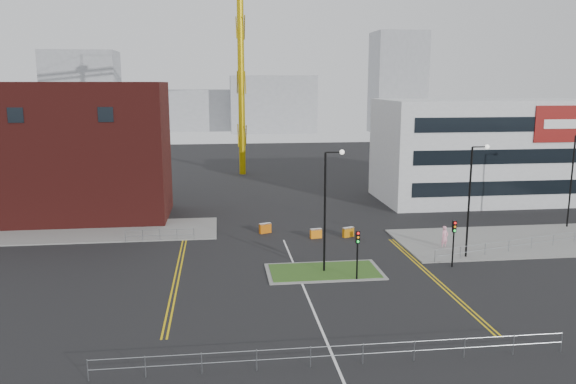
# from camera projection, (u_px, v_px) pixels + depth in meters

# --- Properties ---
(ground) EXTENTS (200.00, 200.00, 0.00)m
(ground) POSITION_uv_depth(u_px,v_px,m) (316.00, 317.00, 33.87)
(ground) COLOR black
(ground) RESTS_ON ground
(pavement_left) EXTENTS (28.00, 8.00, 0.12)m
(pavement_left) POSITION_uv_depth(u_px,v_px,m) (67.00, 232.00, 52.88)
(pavement_left) COLOR slate
(pavement_left) RESTS_ON ground
(pavement_right) EXTENTS (24.00, 10.00, 0.12)m
(pavement_right) POSITION_uv_depth(u_px,v_px,m) (531.00, 240.00, 50.16)
(pavement_right) COLOR slate
(pavement_right) RESTS_ON ground
(island_kerb) EXTENTS (8.60, 4.60, 0.08)m
(island_kerb) POSITION_uv_depth(u_px,v_px,m) (324.00, 272.00, 41.90)
(island_kerb) COLOR slate
(island_kerb) RESTS_ON ground
(grass_island) EXTENTS (8.00, 4.00, 0.12)m
(grass_island) POSITION_uv_depth(u_px,v_px,m) (324.00, 271.00, 41.90)
(grass_island) COLOR #2B521B
(grass_island) RESTS_ON ground
(brick_building) EXTENTS (24.20, 10.07, 14.24)m
(brick_building) POSITION_uv_depth(u_px,v_px,m) (47.00, 153.00, 57.07)
(brick_building) COLOR #4F1613
(brick_building) RESTS_ON ground
(office_block) EXTENTS (25.00, 12.20, 12.00)m
(office_block) POSITION_uv_depth(u_px,v_px,m) (485.00, 150.00, 67.02)
(office_block) COLOR silver
(office_block) RESTS_ON ground
(streetlamp_island) EXTENTS (1.46, 0.36, 9.18)m
(streetlamp_island) POSITION_uv_depth(u_px,v_px,m) (328.00, 201.00, 40.90)
(streetlamp_island) COLOR black
(streetlamp_island) RESTS_ON ground
(streetlamp_right_near) EXTENTS (1.46, 0.36, 9.18)m
(streetlamp_right_near) POSITION_uv_depth(u_px,v_px,m) (472.00, 192.00, 44.30)
(streetlamp_right_near) COLOR black
(streetlamp_right_near) RESTS_ON ground
(streetlamp_right_far) EXTENTS (1.46, 0.36, 9.18)m
(streetlamp_right_far) POSITION_uv_depth(u_px,v_px,m) (574.00, 173.00, 53.79)
(streetlamp_right_far) COLOR black
(streetlamp_right_far) RESTS_ON ground
(traffic_light_island) EXTENTS (0.28, 0.33, 3.65)m
(traffic_light_island) POSITION_uv_depth(u_px,v_px,m) (358.00, 246.00, 39.69)
(traffic_light_island) COLOR black
(traffic_light_island) RESTS_ON ground
(traffic_light_right) EXTENTS (0.28, 0.33, 3.65)m
(traffic_light_right) POSITION_uv_depth(u_px,v_px,m) (454.00, 235.00, 42.61)
(traffic_light_right) COLOR black
(traffic_light_right) RESTS_ON ground
(railing_front) EXTENTS (24.05, 0.05, 1.10)m
(railing_front) POSITION_uv_depth(u_px,v_px,m) (337.00, 351.00, 27.88)
(railing_front) COLOR gray
(railing_front) RESTS_ON ground
(railing_left) EXTENTS (6.05, 0.05, 1.10)m
(railing_left) POSITION_uv_depth(u_px,v_px,m) (160.00, 233.00, 49.94)
(railing_left) COLOR gray
(railing_left) RESTS_ON ground
(railing_right) EXTENTS (19.05, 5.05, 1.10)m
(railing_right) POSITION_uv_depth(u_px,v_px,m) (532.00, 241.00, 47.41)
(railing_right) COLOR gray
(railing_right) RESTS_ON ground
(centre_line) EXTENTS (0.15, 30.00, 0.01)m
(centre_line) POSITION_uv_depth(u_px,v_px,m) (311.00, 304.00, 35.82)
(centre_line) COLOR silver
(centre_line) RESTS_ON ground
(yellow_left_a) EXTENTS (0.12, 24.00, 0.01)m
(yellow_left_a) POSITION_uv_depth(u_px,v_px,m) (177.00, 269.00, 42.53)
(yellow_left_a) COLOR gold
(yellow_left_a) RESTS_ON ground
(yellow_left_b) EXTENTS (0.12, 24.00, 0.01)m
(yellow_left_b) POSITION_uv_depth(u_px,v_px,m) (181.00, 269.00, 42.56)
(yellow_left_b) COLOR gold
(yellow_left_b) RESTS_ON ground
(yellow_right_a) EXTENTS (0.12, 20.00, 0.01)m
(yellow_right_a) POSITION_uv_depth(u_px,v_px,m) (430.00, 277.00, 40.87)
(yellow_right_a) COLOR gold
(yellow_right_a) RESTS_ON ground
(yellow_right_b) EXTENTS (0.12, 20.00, 0.01)m
(yellow_right_b) POSITION_uv_depth(u_px,v_px,m) (434.00, 277.00, 40.90)
(yellow_right_b) COLOR gold
(yellow_right_b) RESTS_ON ground
(skyline_a) EXTENTS (18.00, 12.00, 22.00)m
(skyline_a) POSITION_uv_depth(u_px,v_px,m) (83.00, 95.00, 143.85)
(skyline_a) COLOR gray
(skyline_a) RESTS_ON ground
(skyline_b) EXTENTS (24.00, 12.00, 16.00)m
(skyline_b) POSITION_uv_depth(u_px,v_px,m) (273.00, 104.00, 160.20)
(skyline_b) COLOR gray
(skyline_b) RESTS_ON ground
(skyline_c) EXTENTS (14.00, 12.00, 28.00)m
(skyline_c) POSITION_uv_depth(u_px,v_px,m) (397.00, 83.00, 158.42)
(skyline_c) COLOR gray
(skyline_c) RESTS_ON ground
(skyline_d) EXTENTS (30.00, 12.00, 12.00)m
(skyline_d) POSITION_uv_depth(u_px,v_px,m) (210.00, 110.00, 168.15)
(skyline_d) COLOR gray
(skyline_d) RESTS_ON ground
(pedestrian) EXTENTS (0.83, 0.69, 1.95)m
(pedestrian) POSITION_uv_depth(u_px,v_px,m) (445.00, 237.00, 47.76)
(pedestrian) COLOR #F8A0B6
(pedestrian) RESTS_ON ground
(barrier_left) EXTENTS (1.19, 0.76, 0.95)m
(barrier_left) POSITION_uv_depth(u_px,v_px,m) (265.00, 228.00, 52.73)
(barrier_left) COLOR #CB5F0B
(barrier_left) RESTS_ON ground
(barrier_mid) EXTENTS (1.09, 0.53, 0.88)m
(barrier_mid) POSITION_uv_depth(u_px,v_px,m) (316.00, 233.00, 51.00)
(barrier_mid) COLOR orange
(barrier_mid) RESTS_ON ground
(barrier_right) EXTENTS (1.13, 0.74, 0.91)m
(barrier_right) POSITION_uv_depth(u_px,v_px,m) (348.00, 232.00, 51.38)
(barrier_right) COLOR #C4740A
(barrier_right) RESTS_ON ground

